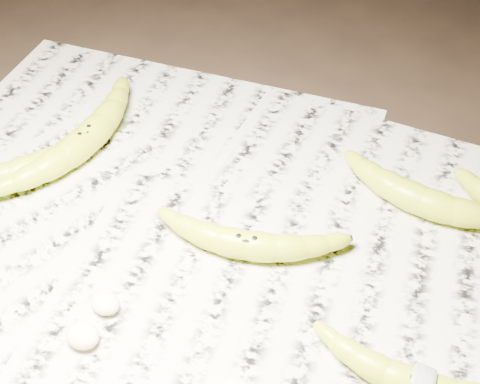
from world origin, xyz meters
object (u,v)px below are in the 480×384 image
at_px(banana_upper_a, 424,199).
at_px(banana_left_b, 35,164).
at_px(banana_left_a, 85,138).
at_px(banana_center, 247,243).

bearing_deg(banana_upper_a, banana_left_b, -157.00).
distance_m(banana_left_a, banana_center, 0.27).
height_order(banana_center, banana_upper_a, banana_upper_a).
xyz_separation_m(banana_left_a, banana_center, (0.26, -0.06, -0.00)).
distance_m(banana_left_b, banana_center, 0.29).
height_order(banana_left_b, banana_center, same).
height_order(banana_left_b, banana_upper_a, banana_upper_a).
bearing_deg(banana_center, banana_left_a, 151.27).
relative_size(banana_left_a, banana_upper_a, 1.19).
distance_m(banana_left_b, banana_upper_a, 0.47).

